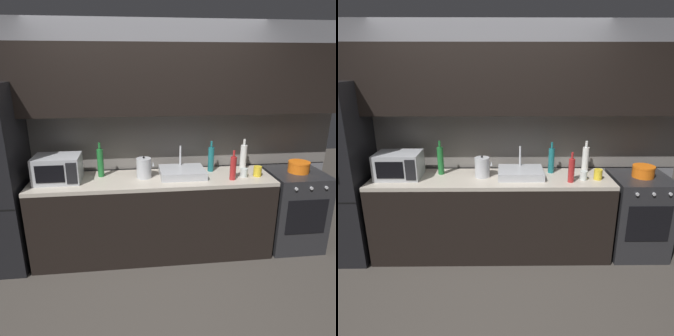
% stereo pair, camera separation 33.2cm
% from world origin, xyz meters
% --- Properties ---
extents(ground_plane, '(10.00, 10.00, 0.00)m').
position_xyz_m(ground_plane, '(0.00, 0.00, 0.00)').
color(ground_plane, '#3D3833').
extents(back_wall, '(4.29, 0.44, 2.50)m').
position_xyz_m(back_wall, '(0.00, 1.20, 1.55)').
color(back_wall, slate).
rests_on(back_wall, ground).
extents(counter_run, '(2.55, 0.60, 0.90)m').
position_xyz_m(counter_run, '(0.00, 0.90, 0.45)').
color(counter_run, black).
rests_on(counter_run, ground).
extents(oven_range, '(0.60, 0.62, 0.90)m').
position_xyz_m(oven_range, '(1.62, 0.90, 0.45)').
color(oven_range, '#232326').
rests_on(oven_range, ground).
extents(microwave, '(0.46, 0.35, 0.27)m').
position_xyz_m(microwave, '(-0.98, 0.92, 1.04)').
color(microwave, '#A8AAAF').
rests_on(microwave, counter_run).
extents(sink_basin, '(0.48, 0.38, 0.30)m').
position_xyz_m(sink_basin, '(0.31, 0.93, 0.94)').
color(sink_basin, '#ADAFB5').
rests_on(sink_basin, counter_run).
extents(kettle, '(0.19, 0.16, 0.24)m').
position_xyz_m(kettle, '(-0.10, 0.93, 1.01)').
color(kettle, '#B7BABF').
rests_on(kettle, counter_run).
extents(wine_bottle_teal, '(0.07, 0.07, 0.34)m').
position_xyz_m(wine_bottle_teal, '(0.66, 1.05, 1.04)').
color(wine_bottle_teal, '#19666B').
rests_on(wine_bottle_teal, counter_run).
extents(wine_bottle_red, '(0.06, 0.06, 0.31)m').
position_xyz_m(wine_bottle_red, '(0.82, 0.76, 1.03)').
color(wine_bottle_red, '#A82323').
rests_on(wine_bottle_red, counter_run).
extents(wine_bottle_white, '(0.07, 0.07, 0.35)m').
position_xyz_m(wine_bottle_white, '(1.04, 1.07, 1.05)').
color(wine_bottle_white, silver).
rests_on(wine_bottle_white, counter_run).
extents(wine_bottle_green, '(0.07, 0.07, 0.37)m').
position_xyz_m(wine_bottle_green, '(-0.55, 1.02, 1.06)').
color(wine_bottle_green, '#1E6B2D').
rests_on(wine_bottle_green, counter_run).
extents(mug_clear, '(0.08, 0.08, 0.09)m').
position_xyz_m(mug_clear, '(0.97, 0.82, 0.95)').
color(mug_clear, silver).
rests_on(mug_clear, counter_run).
extents(mug_yellow, '(0.09, 0.09, 0.11)m').
position_xyz_m(mug_yellow, '(1.12, 0.83, 0.95)').
color(mug_yellow, gold).
rests_on(mug_yellow, counter_run).
extents(cooking_pot, '(0.23, 0.23, 0.12)m').
position_xyz_m(cooking_pot, '(1.63, 0.90, 0.96)').
color(cooking_pot, orange).
rests_on(cooking_pot, oven_range).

